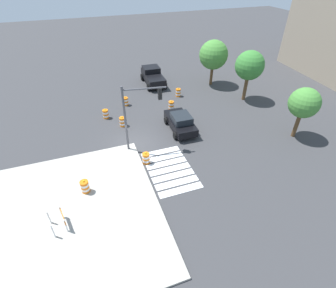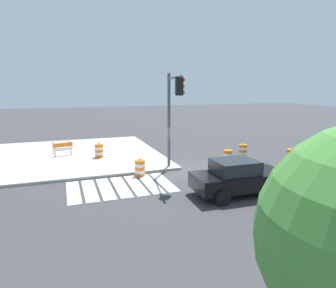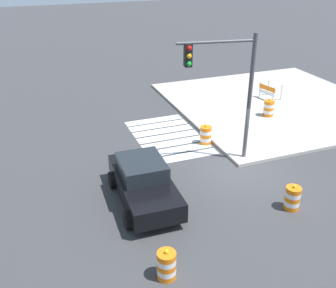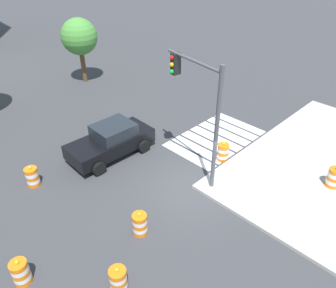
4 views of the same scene
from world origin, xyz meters
The scene contains 12 objects.
ground_plane centered at (0.00, 0.00, 0.00)m, with size 120.00×120.00×0.00m, color #38383A.
sidewalk_corner centered at (6.00, -6.00, 0.07)m, with size 12.00×12.00×0.15m, color #ADA89E.
crosswalk_stripes centered at (4.00, 1.80, 0.01)m, with size 5.10×3.20×0.02m.
sports_car centered at (-0.86, 4.61, 0.81)m, with size 4.36×2.25×1.63m.
traffic_barrel_near_corner centered at (-7.32, 0.86, 0.45)m, with size 0.56×0.56×1.02m.
traffic_barrel_crosswalk_end centered at (-5.29, -1.56, 0.45)m, with size 0.56×0.56×1.02m.
traffic_barrel_median_near centered at (-3.29, -0.29, 0.45)m, with size 0.56×0.56×1.02m.
traffic_barrel_far_curb centered at (-4.81, 5.18, 0.45)m, with size 0.56×0.56×1.02m.
traffic_barrel_lane_center centered at (2.65, 0.34, 0.45)m, with size 0.56×0.56×1.02m.
traffic_barrel_on_sidewalk centered at (4.31, -4.35, 0.60)m, with size 0.56×0.56×1.02m.
construction_barricade centered at (6.63, -5.89, 0.72)m, with size 1.37×1.02×1.00m.
traffic_light_pole centered at (0.77, 0.52, 3.91)m, with size 0.74×3.26×5.50m.
Camera 2 is at (6.50, 15.58, 4.85)m, focal length 31.31 mm.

